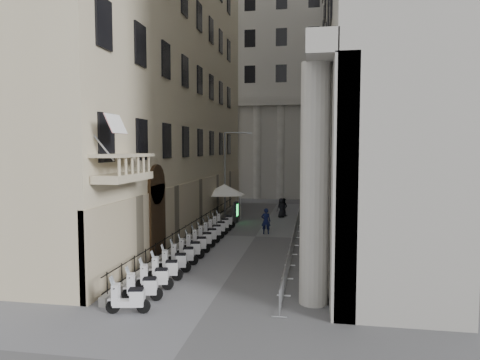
% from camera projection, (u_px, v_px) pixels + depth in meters
% --- Properties ---
extents(left_building, '(5.00, 36.00, 34.00)m').
position_uv_depth(left_building, '(169.00, 19.00, 34.50)').
color(left_building, '#C4B697').
rests_on(left_building, ground).
extents(far_building, '(22.00, 10.00, 30.00)m').
position_uv_depth(far_building, '(284.00, 87.00, 58.93)').
color(far_building, beige).
rests_on(far_building, ground).
extents(iron_fence, '(0.30, 28.00, 1.40)m').
position_uv_depth(iron_fence, '(195.00, 238.00, 31.27)').
color(iron_fence, black).
rests_on(iron_fence, ground).
extents(blue_awning, '(1.60, 3.00, 3.00)m').
position_uv_depth(blue_awning, '(312.00, 223.00, 37.70)').
color(blue_awning, navy).
rests_on(blue_awning, ground).
extents(flag, '(1.00, 1.40, 8.20)m').
position_uv_depth(flag, '(120.00, 300.00, 18.45)').
color(flag, '#9E0C11').
rests_on(flag, ground).
extents(scooter_0, '(1.48, 0.82, 1.50)m').
position_uv_depth(scooter_0, '(129.00, 313.00, 16.91)').
color(scooter_0, silver).
rests_on(scooter_0, ground).
extents(scooter_1, '(1.48, 0.82, 1.50)m').
position_uv_depth(scooter_1, '(143.00, 301.00, 18.31)').
color(scooter_1, silver).
rests_on(scooter_1, ground).
extents(scooter_2, '(1.48, 0.82, 1.50)m').
position_uv_depth(scooter_2, '(155.00, 290.00, 19.71)').
color(scooter_2, silver).
rests_on(scooter_2, ground).
extents(scooter_3, '(1.48, 0.82, 1.50)m').
position_uv_depth(scooter_3, '(166.00, 281.00, 21.11)').
color(scooter_3, silver).
rests_on(scooter_3, ground).
extents(scooter_4, '(1.48, 0.82, 1.50)m').
position_uv_depth(scooter_4, '(175.00, 272.00, 22.51)').
color(scooter_4, silver).
rests_on(scooter_4, ground).
extents(scooter_5, '(1.48, 0.82, 1.50)m').
position_uv_depth(scooter_5, '(183.00, 265.00, 23.91)').
color(scooter_5, silver).
rests_on(scooter_5, ground).
extents(scooter_6, '(1.48, 0.82, 1.50)m').
position_uv_depth(scooter_6, '(190.00, 259.00, 25.31)').
color(scooter_6, silver).
rests_on(scooter_6, ground).
extents(scooter_7, '(1.48, 0.82, 1.50)m').
position_uv_depth(scooter_7, '(197.00, 253.00, 26.71)').
color(scooter_7, silver).
rests_on(scooter_7, ground).
extents(scooter_8, '(1.48, 0.82, 1.50)m').
position_uv_depth(scooter_8, '(203.00, 248.00, 28.11)').
color(scooter_8, silver).
rests_on(scooter_8, ground).
extents(scooter_9, '(1.48, 0.82, 1.50)m').
position_uv_depth(scooter_9, '(208.00, 243.00, 29.51)').
color(scooter_9, silver).
rests_on(scooter_9, ground).
extents(scooter_10, '(1.48, 0.82, 1.50)m').
position_uv_depth(scooter_10, '(213.00, 239.00, 30.91)').
color(scooter_10, silver).
rests_on(scooter_10, ground).
extents(scooter_11, '(1.48, 0.82, 1.50)m').
position_uv_depth(scooter_11, '(217.00, 235.00, 32.31)').
color(scooter_11, silver).
rests_on(scooter_11, ground).
extents(scooter_12, '(1.48, 0.82, 1.50)m').
position_uv_depth(scooter_12, '(221.00, 231.00, 33.71)').
color(scooter_12, silver).
rests_on(scooter_12, ground).
extents(scooter_13, '(1.48, 0.82, 1.50)m').
position_uv_depth(scooter_13, '(225.00, 228.00, 35.11)').
color(scooter_13, silver).
rests_on(scooter_13, ground).
extents(barrier_0, '(0.60, 2.40, 1.10)m').
position_uv_depth(barrier_0, '(282.00, 306.00, 17.66)').
color(barrier_0, '#ACAEB4').
rests_on(barrier_0, ground).
extents(barrier_1, '(0.60, 2.40, 1.10)m').
position_uv_depth(barrier_1, '(286.00, 287.00, 20.11)').
color(barrier_1, '#ACAEB4').
rests_on(barrier_1, ground).
extents(barrier_2, '(0.60, 2.40, 1.10)m').
position_uv_depth(barrier_2, '(289.00, 272.00, 22.57)').
color(barrier_2, '#ACAEB4').
rests_on(barrier_2, ground).
extents(barrier_3, '(0.60, 2.40, 1.10)m').
position_uv_depth(barrier_3, '(291.00, 260.00, 25.03)').
color(barrier_3, '#ACAEB4').
rests_on(barrier_3, ground).
extents(barrier_4, '(0.60, 2.40, 1.10)m').
position_uv_depth(barrier_4, '(293.00, 250.00, 27.48)').
color(barrier_4, '#ACAEB4').
rests_on(barrier_4, ground).
extents(barrier_5, '(0.60, 2.40, 1.10)m').
position_uv_depth(barrier_5, '(295.00, 242.00, 29.94)').
color(barrier_5, '#ACAEB4').
rests_on(barrier_5, ground).
extents(barrier_6, '(0.60, 2.40, 1.10)m').
position_uv_depth(barrier_6, '(296.00, 235.00, 32.40)').
color(barrier_6, '#ACAEB4').
rests_on(barrier_6, ground).
extents(barrier_7, '(0.60, 2.40, 1.10)m').
position_uv_depth(barrier_7, '(298.00, 229.00, 34.85)').
color(barrier_7, '#ACAEB4').
rests_on(barrier_7, ground).
extents(barrier_8, '(0.60, 2.40, 1.10)m').
position_uv_depth(barrier_8, '(299.00, 223.00, 37.31)').
color(barrier_8, '#ACAEB4').
rests_on(barrier_8, ground).
extents(barrier_9, '(0.60, 2.40, 1.10)m').
position_uv_depth(barrier_9, '(300.00, 219.00, 39.77)').
color(barrier_9, '#ACAEB4').
rests_on(barrier_9, ground).
extents(security_tent, '(3.89, 3.89, 3.16)m').
position_uv_depth(security_tent, '(229.00, 190.00, 39.94)').
color(security_tent, silver).
rests_on(security_tent, ground).
extents(street_lamp, '(2.61, 0.70, 8.09)m').
position_uv_depth(street_lamp, '(228.00, 167.00, 40.63)').
color(street_lamp, gray).
rests_on(street_lamp, ground).
extents(info_kiosk, '(0.31, 0.88, 1.85)m').
position_uv_depth(info_kiosk, '(236.00, 212.00, 37.50)').
color(info_kiosk, black).
rests_on(info_kiosk, ground).
extents(pedestrian_a, '(0.73, 0.49, 1.98)m').
position_uv_depth(pedestrian_a, '(266.00, 221.00, 32.64)').
color(pedestrian_a, '#0E1338').
rests_on(pedestrian_a, ground).
extents(pedestrian_b, '(0.99, 0.88, 1.72)m').
position_uv_depth(pedestrian_b, '(283.00, 207.00, 41.39)').
color(pedestrian_b, black).
rests_on(pedestrian_b, ground).
extents(pedestrian_c, '(1.06, 1.00, 1.82)m').
position_uv_depth(pedestrian_c, '(281.00, 208.00, 40.53)').
color(pedestrian_c, black).
rests_on(pedestrian_c, ground).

